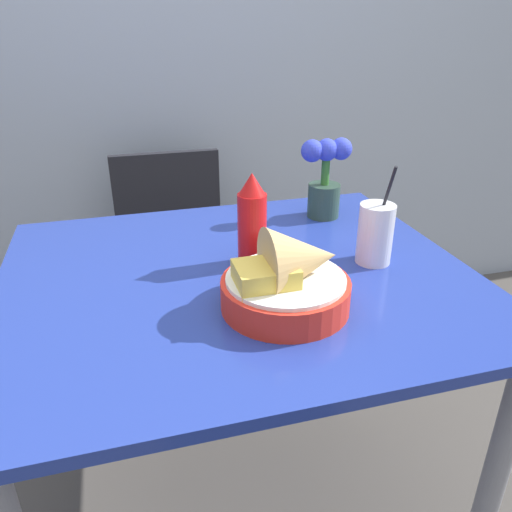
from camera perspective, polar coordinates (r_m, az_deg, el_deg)
The scene contains 7 objects.
wall_window at distance 2.04m, azimuth -10.46°, elevation 25.80°, with size 7.00×0.06×2.60m.
dining_table at distance 1.14m, azimuth -1.93°, elevation -7.12°, with size 1.01×0.86×0.78m.
chair_far_window at distance 1.91m, azimuth -9.39°, elevation 1.05°, with size 0.40×0.40×0.83m.
food_basket at distance 0.94m, azimuth 3.91°, elevation -2.68°, with size 0.25×0.25×0.17m.
ketchup_bottle at distance 1.09m, azimuth -0.45°, elevation 3.98°, with size 0.06×0.06×0.21m.
drink_cup at distance 1.14m, azimuth 13.45°, elevation 2.29°, with size 0.08×0.08×0.23m.
flower_vase at distance 1.37m, azimuth 7.89°, elevation 8.90°, with size 0.14×0.09×0.22m.
Camera 1 is at (-0.22, -0.93, 1.28)m, focal length 35.00 mm.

